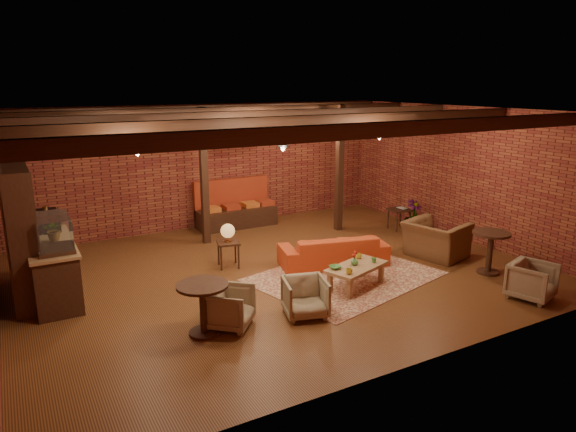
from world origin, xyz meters
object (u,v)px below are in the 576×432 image
armchair_far (532,279)px  side_table_book (399,210)px  armchair_b (305,296)px  coffee_table (356,268)px  side_table_lamp (228,234)px  plant_tall (416,184)px  armchair_a (229,305)px  round_table_right (490,246)px  round_table_left (203,300)px  sofa (333,250)px  armchair_right (436,233)px

armchair_far → side_table_book: bearing=61.8°
armchair_b → coffee_table: bearing=38.0°
side_table_lamp → armchair_far: side_table_lamp is taller
armchair_far → armchair_b: bearing=143.4°
plant_tall → armchair_a: bearing=-157.0°
round_table_right → round_table_left: bearing=176.9°
coffee_table → armchair_a: bearing=-173.0°
side_table_book → armchair_far: size_ratio=0.79×
sofa → armchair_right: bearing=178.0°
coffee_table → plant_tall: plant_tall is taller
armchair_right → round_table_right: armchair_right is taller
armchair_a → sofa: bearing=-21.4°
round_table_left → armchair_far: round_table_left is taller
sofa → round_table_right: bearing=156.1°
armchair_a → plant_tall: (6.21, 2.64, 0.88)m
coffee_table → round_table_right: (2.79, -0.70, 0.19)m
sofa → side_table_lamp: (-1.97, 0.96, 0.38)m
side_table_lamp → armchair_right: bearing=-20.8°
side_table_lamp → round_table_left: bearing=-119.9°
armchair_b → round_table_left: bearing=-170.6°
sofa → plant_tall: 3.51m
round_table_left → plant_tall: bearing=22.0°
round_table_left → side_table_book: bearing=25.0°
round_table_right → coffee_table: bearing=165.8°
armchair_b → plant_tall: (4.97, 2.88, 0.88)m
armchair_a → armchair_b: (1.24, -0.25, -0.00)m
side_table_lamp → round_table_left: 2.95m
sofa → coffee_table: coffee_table is taller
sofa → armchair_right: 2.37m
coffee_table → armchair_b: size_ratio=1.96×
armchair_right → armchair_a: bearing=85.4°
round_table_right → armchair_far: round_table_right is taller
side_table_lamp → side_table_book: size_ratio=1.62×
armchair_a → armchair_right: armchair_right is taller
sofa → plant_tall: plant_tall is taller
armchair_far → armchair_right: bearing=69.3°
round_table_right → plant_tall: (0.74, 3.01, 0.66)m
side_table_book → armchair_far: armchair_far is taller
sofa → armchair_far: 3.80m
side_table_lamp → side_table_book: 5.00m
coffee_table → armchair_a: size_ratio=1.95×
armchair_a → plant_tall: size_ratio=0.29×
round_table_left → side_table_lamp: bearing=60.1°
side_table_book → plant_tall: plant_tall is taller
sofa → side_table_book: (3.00, 1.41, 0.18)m
coffee_table → armchair_far: armchair_far is taller
side_table_lamp → side_table_book: bearing=5.2°
sofa → side_table_book: sofa is taller
coffee_table → armchair_right: 2.65m
coffee_table → side_table_book: 4.23m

